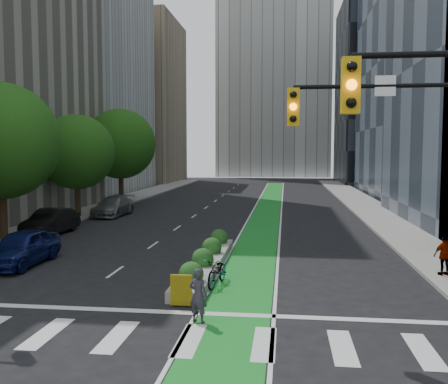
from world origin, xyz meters
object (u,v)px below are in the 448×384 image
(parked_car_left_far, at_px, (113,206))
(parked_car_left_near, at_px, (22,248))
(parked_car_left_mid, at_px, (51,222))
(cyclist, at_px, (198,295))
(pedestrian_far, at_px, (445,255))
(bicycle, at_px, (217,271))
(median_planter, at_px, (207,260))

(parked_car_left_far, bearing_deg, parked_car_left_near, -81.99)
(parked_car_left_near, relative_size, parked_car_left_mid, 0.97)
(cyclist, distance_m, parked_car_left_near, 11.00)
(parked_car_left_near, distance_m, parked_car_left_far, 16.86)
(parked_car_left_near, relative_size, pedestrian_far, 2.84)
(bicycle, xyz_separation_m, parked_car_left_far, (-10.78, 18.98, 0.22))
(cyclist, bearing_deg, parked_car_left_mid, -30.52)
(parked_car_left_mid, distance_m, pedestrian_far, 21.78)
(median_planter, bearing_deg, parked_car_left_far, 121.25)
(median_planter, distance_m, parked_car_left_mid, 13.07)
(bicycle, bearing_deg, cyclist, -80.23)
(bicycle, relative_size, cyclist, 1.24)
(median_planter, height_order, cyclist, cyclist)
(median_planter, distance_m, parked_car_left_far, 19.24)
(pedestrian_far, bearing_deg, bicycle, -4.52)
(bicycle, xyz_separation_m, parked_car_left_near, (-9.00, 2.21, 0.25))
(pedestrian_far, bearing_deg, cyclist, 17.48)
(cyclist, height_order, parked_car_left_near, cyclist)
(parked_car_left_mid, xyz_separation_m, pedestrian_far, (20.26, -8.01, 0.18))
(cyclist, xyz_separation_m, pedestrian_far, (8.76, 6.13, 0.15))
(cyclist, height_order, parked_car_left_far, cyclist)
(parked_car_left_mid, bearing_deg, cyclist, -49.01)
(cyclist, bearing_deg, parked_car_left_near, -14.72)
(bicycle, height_order, parked_car_left_far, parked_car_left_far)
(parked_car_left_far, distance_m, pedestrian_far, 25.87)
(cyclist, bearing_deg, parked_car_left_far, -44.62)
(median_planter, bearing_deg, bicycle, -72.44)
(parked_car_left_mid, xyz_separation_m, parked_car_left_far, (0.72, 8.95, -0.03))
(median_planter, xyz_separation_m, parked_car_left_near, (-8.20, -0.32, 0.41))
(bicycle, relative_size, pedestrian_far, 1.25)
(parked_car_left_near, bearing_deg, cyclist, -35.04)
(bicycle, bearing_deg, parked_car_left_mid, 148.68)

